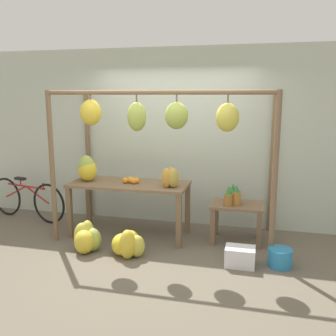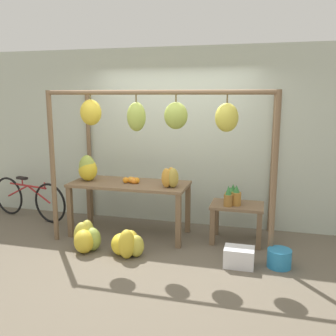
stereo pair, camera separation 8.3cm
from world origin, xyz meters
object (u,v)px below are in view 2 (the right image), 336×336
(parked_bicycle, at_px, (29,198))
(papaya_pile, at_px, (171,178))
(blue_bucket, at_px, (279,258))
(orange_pile, at_px, (132,180))
(banana_pile_ground_left, at_px, (86,238))
(banana_pile_ground_right, at_px, (127,244))
(fruit_crate_white, at_px, (239,257))
(pineapple_cluster, at_px, (232,196))
(banana_pile_on_table, at_px, (88,169))

(parked_bicycle, height_order, papaya_pile, papaya_pile)
(blue_bucket, xyz_separation_m, parked_bicycle, (-4.07, 0.85, 0.24))
(orange_pile, distance_m, banana_pile_ground_left, 1.05)
(banana_pile_ground_left, bearing_deg, banana_pile_ground_right, -2.06)
(orange_pile, distance_m, papaya_pile, 0.61)
(banana_pile_ground_right, xyz_separation_m, fruit_crate_white, (1.43, 0.06, -0.04))
(banana_pile_ground_left, bearing_deg, blue_bucket, 3.13)
(pineapple_cluster, height_order, blue_bucket, pineapple_cluster)
(pineapple_cluster, xyz_separation_m, papaya_pile, (-0.84, -0.18, 0.26))
(papaya_pile, bearing_deg, banana_pile_ground_left, -148.10)
(pineapple_cluster, relative_size, banana_pile_ground_right, 0.57)
(banana_pile_on_table, relative_size, fruit_crate_white, 1.11)
(orange_pile, xyz_separation_m, fruit_crate_white, (1.62, -0.66, -0.72))
(parked_bicycle, bearing_deg, orange_pile, -8.27)
(banana_pile_ground_right, bearing_deg, blue_bucket, 4.75)
(orange_pile, bearing_deg, papaya_pile, -6.18)
(orange_pile, relative_size, papaya_pile, 0.83)
(banana_pile_ground_right, distance_m, blue_bucket, 1.92)
(orange_pile, bearing_deg, fruit_crate_white, -22.29)
(blue_bucket, bearing_deg, orange_pile, 164.99)
(banana_pile_on_table, height_order, blue_bucket, banana_pile_on_table)
(orange_pile, height_order, banana_pile_ground_left, orange_pile)
(banana_pile_ground_right, xyz_separation_m, blue_bucket, (1.91, 0.16, -0.05))
(pineapple_cluster, distance_m, fruit_crate_white, 0.97)
(fruit_crate_white, distance_m, blue_bucket, 0.49)
(pineapple_cluster, bearing_deg, banana_pile_on_table, -176.85)
(pineapple_cluster, xyz_separation_m, blue_bucket, (0.65, -0.67, -0.56))
(papaya_pile, bearing_deg, fruit_crate_white, -30.54)
(banana_pile_ground_right, bearing_deg, pineapple_cluster, 33.51)
(fruit_crate_white, bearing_deg, parked_bicycle, 165.19)
(fruit_crate_white, distance_m, papaya_pile, 1.43)
(pineapple_cluster, distance_m, parked_bicycle, 3.44)
(banana_pile_ground_left, xyz_separation_m, parked_bicycle, (-1.56, 0.99, 0.17))
(banana_pile_ground_right, bearing_deg, orange_pile, 104.48)
(orange_pile, xyz_separation_m, banana_pile_ground_left, (-0.41, -0.70, -0.66))
(banana_pile_ground_left, height_order, fruit_crate_white, banana_pile_ground_left)
(pineapple_cluster, bearing_deg, banana_pile_ground_left, -156.40)
(parked_bicycle, bearing_deg, banana_pile_ground_left, -32.21)
(fruit_crate_white, relative_size, parked_bicycle, 0.22)
(banana_pile_on_table, xyz_separation_m, banana_pile_ground_left, (0.29, -0.69, -0.80))
(banana_pile_on_table, distance_m, pineapple_cluster, 2.17)
(banana_pile_on_table, relative_size, banana_pile_ground_right, 0.74)
(banana_pile_on_table, bearing_deg, parked_bicycle, 167.01)
(banana_pile_on_table, relative_size, orange_pile, 1.58)
(banana_pile_on_table, height_order, banana_pile_ground_left, banana_pile_on_table)
(banana_pile_ground_left, xyz_separation_m, banana_pile_ground_right, (0.60, -0.02, -0.01))
(banana_pile_ground_right, distance_m, parked_bicycle, 2.39)
(orange_pile, height_order, pineapple_cluster, orange_pile)
(banana_pile_ground_right, relative_size, fruit_crate_white, 1.50)
(banana_pile_ground_left, relative_size, banana_pile_ground_right, 0.90)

